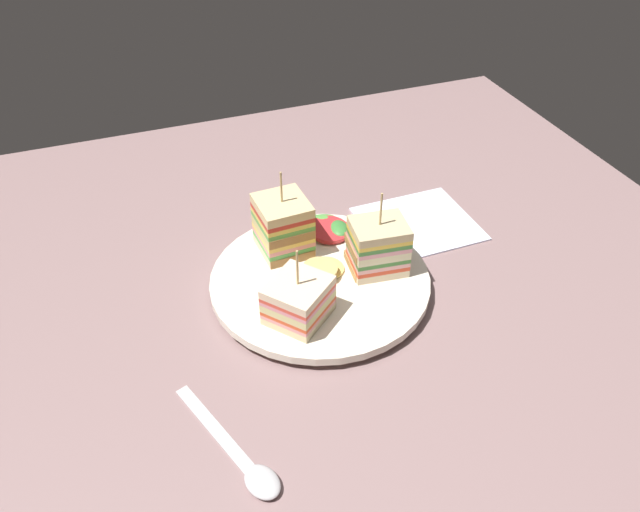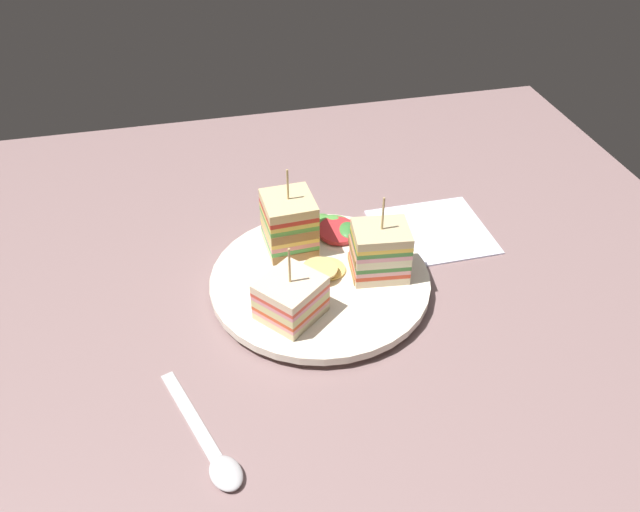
# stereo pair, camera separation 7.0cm
# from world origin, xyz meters

# --- Properties ---
(ground_plane) EXTENTS (0.99, 0.90, 0.02)m
(ground_plane) POSITION_xyz_m (0.00, 0.00, -0.01)
(ground_plane) COLOR gray
(plate) EXTENTS (0.25, 0.25, 0.02)m
(plate) POSITION_xyz_m (0.00, 0.00, 0.01)
(plate) COLOR white
(plate) RESTS_ON ground_plane
(sandwich_wedge_0) EXTENTS (0.07, 0.06, 0.10)m
(sandwich_wedge_0) POSITION_xyz_m (0.07, -0.01, 0.05)
(sandwich_wedge_0) COLOR beige
(sandwich_wedge_0) RESTS_ON plate
(sandwich_wedge_1) EXTENTS (0.06, 0.06, 0.11)m
(sandwich_wedge_1) POSITION_xyz_m (-0.02, 0.06, 0.05)
(sandwich_wedge_1) COLOR beige
(sandwich_wedge_1) RESTS_ON plate
(sandwich_wedge_2) EXTENTS (0.08, 0.08, 0.09)m
(sandwich_wedge_2) POSITION_xyz_m (-0.04, -0.05, 0.04)
(sandwich_wedge_2) COLOR beige
(sandwich_wedge_2) RESTS_ON plate
(chip_pile) EXTENTS (0.06, 0.06, 0.01)m
(chip_pile) POSITION_xyz_m (0.00, 0.00, 0.03)
(chip_pile) COLOR #E0C668
(chip_pile) RESTS_ON plate
(salad_garnish) EXTENTS (0.05, 0.07, 0.01)m
(salad_garnish) POSITION_xyz_m (0.04, 0.08, 0.02)
(salad_garnish) COLOR #56A044
(salad_garnish) RESTS_ON plate
(spoon) EXTENTS (0.07, 0.15, 0.01)m
(spoon) POSITION_xyz_m (-0.14, -0.20, 0.00)
(spoon) COLOR silver
(spoon) RESTS_ON ground_plane
(napkin) EXTENTS (0.14, 0.13, 0.01)m
(napkin) POSITION_xyz_m (0.16, 0.07, 0.00)
(napkin) COLOR white
(napkin) RESTS_ON ground_plane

